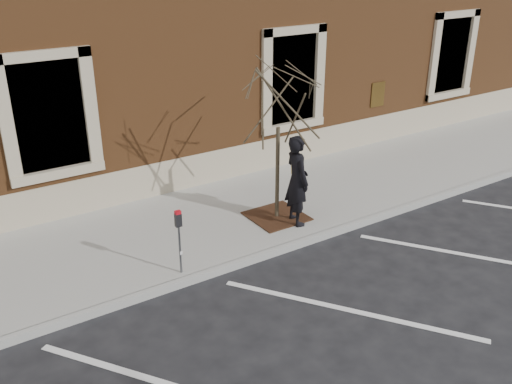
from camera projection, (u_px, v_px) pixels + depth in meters
ground at (273, 254)px, 11.09m from camera, size 120.00×120.00×0.00m
sidewalk_near at (227, 217)px, 12.40m from camera, size 40.00×3.50×0.15m
curb_near at (274, 252)px, 11.02m from camera, size 40.00×0.12×0.15m
parking_stripes at (349, 310)px, 9.40m from camera, size 28.00×4.40×0.01m
building_civic at (112, 5)px, 15.40m from camera, size 40.00×8.62×8.00m
man at (297, 180)px, 11.62m from camera, size 0.56×0.76×1.92m
parking_meter at (179, 230)px, 9.86m from camera, size 0.11×0.09×1.22m
tree_grate at (277, 216)px, 12.24m from camera, size 1.13×1.13×0.03m
sapling at (279, 101)px, 11.22m from camera, size 2.19×2.19×3.64m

